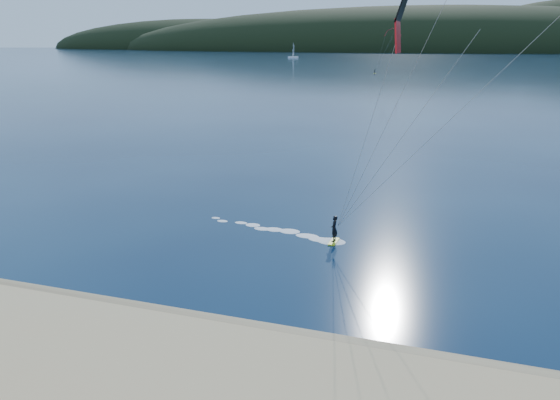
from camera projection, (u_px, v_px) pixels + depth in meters
The scene contains 6 objects.
ground at pixel (119, 375), 22.10m from camera, with size 1800.00×1800.00×0.00m, color #061732.
wet_sand at pixel (173, 321), 26.18m from camera, with size 220.00×2.50×0.10m.
headland at pixel (453, 51), 701.09m from camera, with size 1200.00×310.00×140.00m.
kitesurfer_near at pixel (473, 37), 27.65m from camera, with size 23.13×6.31×16.63m.
kitesurfer_far at pixel (392, 38), 210.74m from camera, with size 11.24×7.56×17.10m.
sailboat at pixel (293, 57), 414.85m from camera, with size 8.21×5.18×11.51m.
Camera 1 is at (12.20, -16.15, 13.17)m, focal length 34.60 mm.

